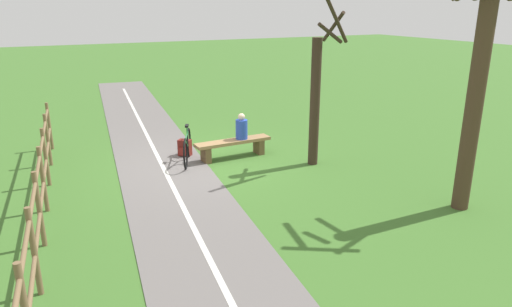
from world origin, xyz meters
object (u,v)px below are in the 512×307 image
Objects in this scene: backpack at (185,148)px; tree_far_left at (475,88)px; bicycle at (187,147)px; person_seated at (242,128)px; tree_near_bench at (317,95)px; bench at (233,145)px.

backpack is 6.99m from tree_far_left.
person_seated is at bearing 106.71° from bicycle.
tree_near_bench is at bearing 132.69° from person_seated.
bicycle is 0.32× the size of tree_far_left.
tree_near_bench is (-1.36, 1.36, 0.98)m from person_seated.
bicycle is 3.65× the size of backpack.
tree_near_bench is (-1.61, 1.36, 1.41)m from bench.
backpack is 3.71m from tree_near_bench.
bicycle reaches higher than backpack.
bench is 2.53m from tree_near_bench.
backpack is (1.33, -0.68, -0.55)m from person_seated.
person_seated is at bearing -62.97° from tree_far_left.
person_seated is 0.13× the size of tree_far_left.
tree_far_left reaches higher than backpack.
tree_near_bench is 0.79× the size of tree_far_left.
bench is 1.27× the size of bicycle.
bench is 0.49m from person_seated.
tree_far_left is (-3.78, 5.48, 2.14)m from backpack.
backpack is at bearing -34.76° from bench.
bench is at bearing 147.44° from backpack.
tree_near_bench is at bearing -72.39° from tree_far_left.
person_seated is 1.48m from bicycle.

